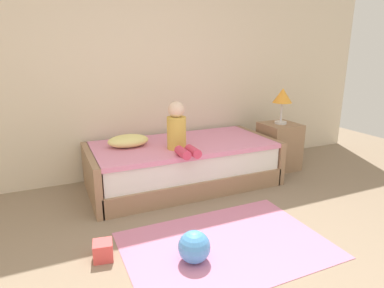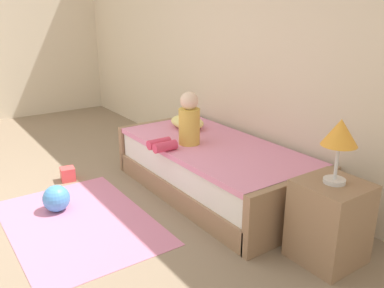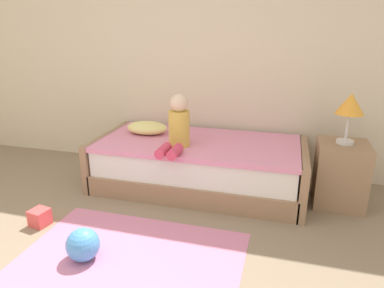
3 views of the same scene
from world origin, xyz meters
name	(u,v)px [view 1 (image 1 of 3)]	position (x,y,z in m)	size (l,w,h in m)	color
wall_rear	(117,55)	(0.00, 2.60, 1.45)	(7.20, 0.10, 2.90)	beige
bed	(183,164)	(0.56, 2.00, 0.25)	(2.11, 1.00, 0.50)	#997556
nightstand	(279,146)	(1.91, 1.99, 0.30)	(0.44, 0.44, 0.60)	#997556
table_lamp	(283,97)	(1.91, 1.99, 0.94)	(0.24, 0.24, 0.45)	silver
child_figure	(178,131)	(0.42, 1.77, 0.70)	(0.20, 0.51, 0.50)	gold
pillow	(128,141)	(-0.03, 2.10, 0.56)	(0.44, 0.30, 0.13)	#F2E58C
toy_ball	(194,247)	(0.07, 0.62, 0.12)	(0.24, 0.24, 0.24)	#4C99E5
area_rug	(226,245)	(0.39, 0.70, 0.00)	(1.60, 1.10, 0.01)	pink
toy_block	(103,251)	(-0.53, 0.92, 0.07)	(0.14, 0.14, 0.14)	#E54C4C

